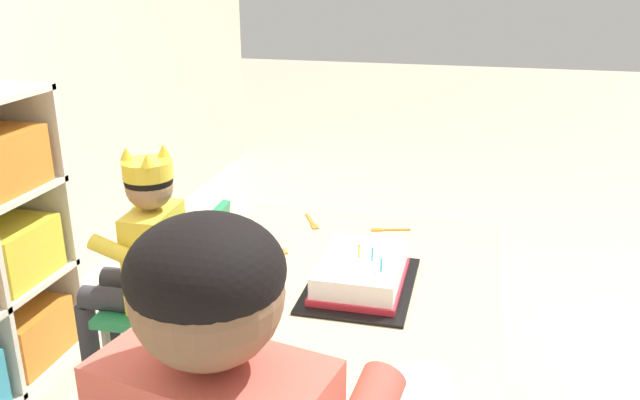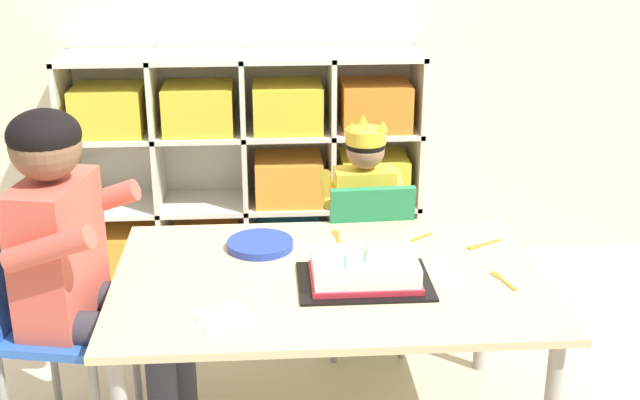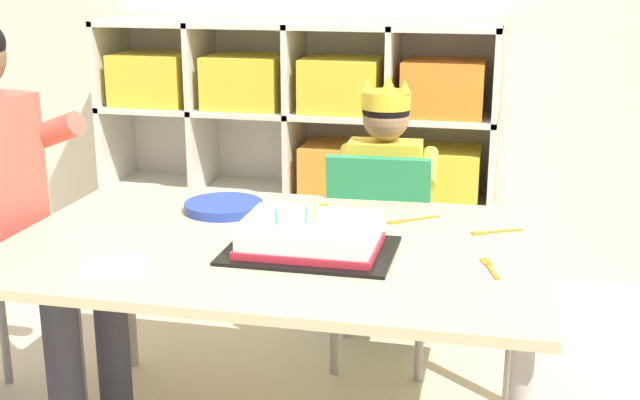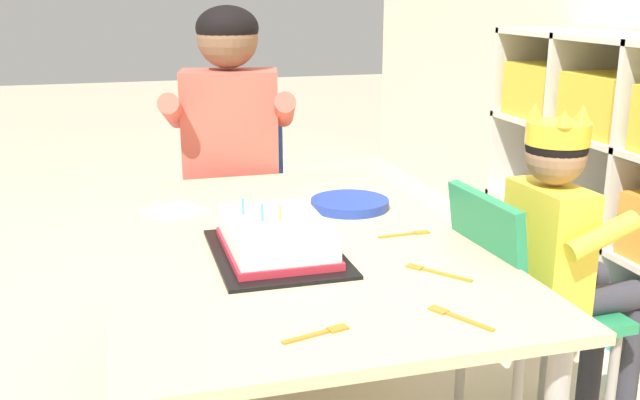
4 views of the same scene
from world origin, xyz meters
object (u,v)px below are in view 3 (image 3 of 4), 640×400
at_px(birthday_cake_on_tray, 310,238).
at_px(fork_beside_plate_stack, 490,267).
at_px(activity_table, 277,262).
at_px(fork_near_child_seat, 321,210).
at_px(paper_plate_stack, 224,207).
at_px(fork_by_napkin, 410,220).
at_px(classroom_chair_blue, 381,240).
at_px(child_with_crown, 386,184).
at_px(fork_at_table_front_edge, 494,232).

distance_m(birthday_cake_on_tray, fork_beside_plate_stack, 0.39).
height_order(activity_table, fork_near_child_seat, fork_near_child_seat).
bearing_deg(fork_near_child_seat, paper_plate_stack, -79.10).
distance_m(activity_table, paper_plate_stack, 0.29).
height_order(fork_near_child_seat, fork_by_napkin, same).
distance_m(classroom_chair_blue, birthday_cake_on_tray, 0.59).
bearing_deg(child_with_crown, fork_beside_plate_stack, 112.81).
bearing_deg(fork_at_table_front_edge, fork_beside_plate_stack, -118.79).
xyz_separation_m(activity_table, child_with_crown, (0.17, 0.61, 0.04)).
xyz_separation_m(birthday_cake_on_tray, fork_by_napkin, (0.19, 0.28, -0.03)).
bearing_deg(fork_beside_plate_stack, paper_plate_stack, -126.77).
height_order(fork_beside_plate_stack, fork_near_child_seat, same).
bearing_deg(fork_by_napkin, activity_table, -177.98).
relative_size(fork_beside_plate_stack, fork_at_table_front_edge, 0.99).
distance_m(paper_plate_stack, fork_by_napkin, 0.48).
bearing_deg(paper_plate_stack, birthday_cake_on_tray, -41.69).
distance_m(fork_near_child_seat, fork_by_napkin, 0.24).
height_order(activity_table, fork_at_table_front_edge, fork_at_table_front_edge).
distance_m(paper_plate_stack, fork_at_table_front_edge, 0.69).
bearing_deg(classroom_chair_blue, fork_near_child_seat, 59.25).
relative_size(child_with_crown, fork_by_napkin, 6.81).
height_order(child_with_crown, fork_beside_plate_stack, child_with_crown).
distance_m(child_with_crown, paper_plate_stack, 0.54).
relative_size(activity_table, fork_at_table_front_edge, 10.02).
distance_m(fork_at_table_front_edge, fork_by_napkin, 0.21).
bearing_deg(fork_beside_plate_stack, fork_at_table_front_edge, 164.37).
xyz_separation_m(classroom_chair_blue, fork_beside_plate_stack, (0.32, -0.57, 0.15)).
distance_m(child_with_crown, fork_by_napkin, 0.40).
height_order(classroom_chair_blue, fork_beside_plate_stack, classroom_chair_blue).
distance_m(activity_table, fork_at_table_front_edge, 0.52).
bearing_deg(child_with_crown, fork_by_napkin, 104.64).
bearing_deg(activity_table, child_with_crown, 74.78).
relative_size(paper_plate_stack, fork_beside_plate_stack, 1.67).
relative_size(fork_near_child_seat, fork_by_napkin, 1.03).
bearing_deg(fork_near_child_seat, child_with_crown, 157.30).
bearing_deg(child_with_crown, birthday_cake_on_tray, 81.27).
distance_m(birthday_cake_on_tray, fork_near_child_seat, 0.33).
relative_size(classroom_chair_blue, child_with_crown, 0.78).
height_order(activity_table, fork_beside_plate_stack, fork_beside_plate_stack).
height_order(classroom_chair_blue, fork_by_napkin, classroom_chair_blue).
bearing_deg(birthday_cake_on_tray, fork_near_child_seat, 98.38).
bearing_deg(birthday_cake_on_tray, child_with_crown, 83.80).
xyz_separation_m(birthday_cake_on_tray, fork_near_child_seat, (-0.05, 0.32, -0.03)).
relative_size(classroom_chair_blue, fork_at_table_front_edge, 5.43).
relative_size(classroom_chair_blue, birthday_cake_on_tray, 1.79).
distance_m(fork_near_child_seat, fork_at_table_front_edge, 0.45).
height_order(activity_table, paper_plate_stack, paper_plate_stack).
height_order(child_with_crown, fork_by_napkin, child_with_crown).
bearing_deg(classroom_chair_blue, child_with_crown, -90.23).
height_order(activity_table, child_with_crown, child_with_crown).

